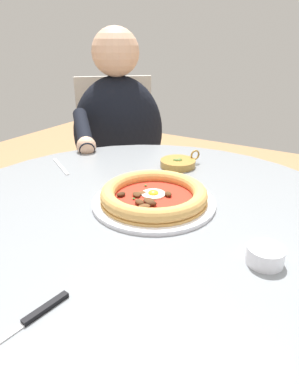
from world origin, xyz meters
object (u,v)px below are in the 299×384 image
Objects in this scene: olive_pan at (178,163)px; ramekin_capers at (265,255)px; fork_utensil at (61,166)px; diner_person at (120,171)px; steak_knife at (25,323)px; cafe_chair_diner at (117,155)px; dining_table at (146,252)px; pizza_on_plate at (155,197)px.

ramekin_capers is at bearing -46.09° from olive_pan.
diner_person reaches higher than fork_utensil.
cafe_chair_diner is (-0.64, 1.11, -0.17)m from steak_knife.
olive_pan is (-0.10, 0.70, 0.01)m from steak_knife.
fork_utensil reaches higher than dining_table.
olive_pan is (-0.36, 0.37, -0.01)m from ramekin_capers.
fork_utensil is at bearing 169.05° from pizza_on_plate.
pizza_on_plate is at bearing 160.31° from ramekin_capers.
fork_utensil is at bearing -69.92° from cafe_chair_diner.
steak_knife is 1.15m from diner_person.
diner_person is (-0.45, 0.29, -0.21)m from olive_pan.
pizza_on_plate is 0.79m from diner_person.
diner_person is at bearing 140.35° from ramekin_capers.
olive_pan is at bearing 104.47° from pizza_on_plate.
pizza_on_plate is (0.00, 0.04, 0.14)m from dining_table.
cafe_chair_diner reaches higher than steak_knife.
ramekin_capers is (0.29, -0.10, -0.00)m from pizza_on_plate.
dining_table is 0.34m from olive_pan.
steak_knife is 1.72× the size of olive_pan.
dining_table is 4.98× the size of steak_knife.
pizza_on_plate is 1.40× the size of steak_knife.
dining_table is 0.15m from pizza_on_plate.
dining_table is 0.95× the size of diner_person.
pizza_on_plate reaches higher than ramekin_capers.
dining_table is 7.46× the size of fork_utensil.
dining_table is 0.94m from cafe_chair_diner.
olive_pan is 0.14× the size of cafe_chair_diner.
fork_utensil is at bearing 163.56° from dining_table.
dining_table is 0.41m from steak_knife.
steak_knife is at bearing -86.03° from pizza_on_plate.
olive_pan is at bearing 31.18° from fork_utensil.
pizza_on_plate is 0.40m from fork_utensil.
pizza_on_plate is 0.27× the size of diner_person.
ramekin_capers reaches higher than dining_table.
steak_knife reaches higher than fork_utensil.
diner_person reaches higher than dining_table.
cafe_chair_diner reaches higher than dining_table.
cafe_chair_diner is (-0.22, 0.60, -0.17)m from fork_utensil.
steak_knife is at bearing -81.89° from olive_pan.
cafe_chair_diner is at bearing 130.23° from dining_table.
fork_utensil is (-0.32, -0.19, -0.01)m from olive_pan.
dining_table is at bearing -16.44° from fork_utensil.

